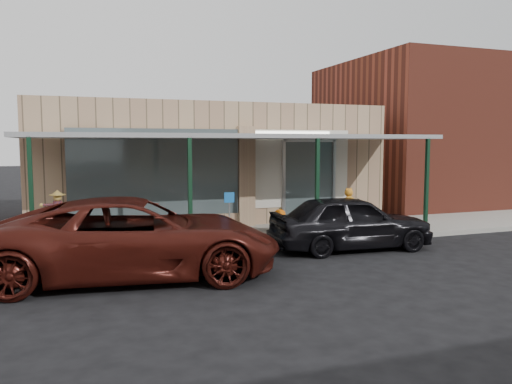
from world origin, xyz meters
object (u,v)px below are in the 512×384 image
object	(u,v)px
barrel_pumpkin	(280,224)
barrel_scarecrow	(59,227)
car_maroon	(135,238)
parked_sedan	(351,222)
handicap_sign	(229,210)

from	to	relation	value
barrel_pumpkin	barrel_scarecrow	bearing A→B (deg)	178.38
barrel_scarecrow	car_maroon	bearing A→B (deg)	-80.32
barrel_scarecrow	parked_sedan	xyz separation A→B (m)	(7.39, -2.43, 0.10)
barrel_pumpkin	parked_sedan	bearing A→B (deg)	-63.52
barrel_scarecrow	handicap_sign	distance (m)	4.54
handicap_sign	parked_sedan	xyz separation A→B (m)	(2.97, -1.43, -0.28)
handicap_sign	parked_sedan	world-z (taller)	parked_sedan
handicap_sign	car_maroon	distance (m)	3.64
barrel_pumpkin	handicap_sign	bearing A→B (deg)	-155.91
barrel_scarecrow	parked_sedan	size ratio (longest dim) A/B	0.33
barrel_scarecrow	car_maroon	distance (m)	3.71
barrel_scarecrow	handicap_sign	bearing A→B (deg)	-29.16
barrel_scarecrow	barrel_pumpkin	world-z (taller)	barrel_scarecrow
handicap_sign	car_maroon	bearing A→B (deg)	-138.18
barrel_scarecrow	car_maroon	size ratio (longest dim) A/B	0.24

